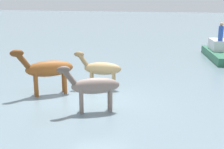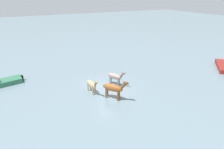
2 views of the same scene
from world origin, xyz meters
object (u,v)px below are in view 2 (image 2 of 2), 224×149
Objects in this scene: horse_dark_mare at (114,88)px; boat_skiff_near at (223,67)px; horse_dun_straggler at (115,77)px; horse_pinto_flank at (92,84)px.

boat_skiff_near is (-16.10, -0.41, -0.93)m from horse_dark_mare.
horse_dun_straggler is at bearing 113.20° from horse_dark_mare.
horse_dun_straggler is 2.89m from horse_dark_mare.
horse_dark_mare is 2.37m from horse_pinto_flank.
horse_dark_mare is 16.13m from boat_skiff_near.
horse_dark_mare reaches higher than horse_dun_straggler.
horse_dark_mare reaches higher than boat_skiff_near.
horse_dun_straggler is at bearing 95.56° from horse_pinto_flank.
boat_skiff_near is at bearing 56.66° from horse_dun_straggler.
boat_skiff_near is at bearing 55.64° from horse_dark_mare.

